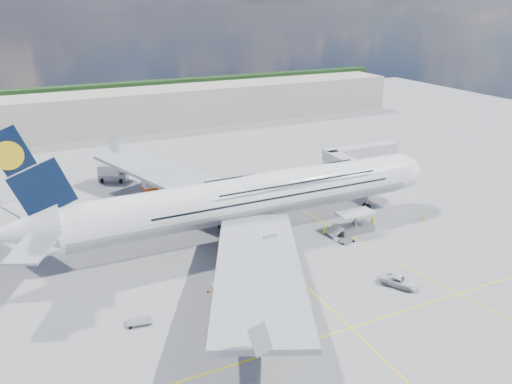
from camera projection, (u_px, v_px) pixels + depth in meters
name	position (u px, v px, depth m)	size (l,w,h in m)	color
ground	(277.00, 258.00, 79.10)	(300.00, 300.00, 0.00)	gray
taxi_line_main	(277.00, 258.00, 79.10)	(0.25, 220.00, 0.01)	yellow
taxi_line_cross	(351.00, 328.00, 62.22)	(120.00, 0.25, 0.01)	yellow
taxi_line_diag	(318.00, 219.00, 93.12)	(0.25, 100.00, 0.01)	yellow
airliner	(252.00, 197.00, 85.18)	(77.26, 79.15, 23.71)	white
jet_bridge	(356.00, 158.00, 106.19)	(18.80, 12.10, 8.50)	#B7B7BC
cargo_loader	(354.00, 225.00, 87.80)	(8.53, 3.20, 3.67)	silver
terminal	(138.00, 110.00, 157.12)	(180.00, 16.00, 12.00)	#B2AD9E
tree_line	(208.00, 87.00, 211.76)	(160.00, 6.00, 8.00)	#193814
dolly_row_a	(231.00, 294.00, 68.93)	(3.06, 2.29, 0.40)	gray
dolly_row_b	(280.00, 305.00, 65.25)	(3.16, 2.23, 1.81)	gray
dolly_row_c	(265.00, 258.00, 78.40)	(2.92, 2.12, 0.38)	gray
dolly_back	(139.00, 321.00, 62.89)	(3.29, 2.13, 0.45)	gray
dolly_nose_far	(347.00, 240.00, 84.21)	(2.97, 2.21, 0.39)	gray
dolly_nose_near	(273.00, 264.00, 76.72)	(2.93, 1.65, 0.42)	gray
baggage_tug	(222.00, 286.00, 69.69)	(3.11, 1.51, 1.92)	silver
catering_truck_inner	(159.00, 187.00, 103.08)	(7.54, 3.34, 4.40)	gray
catering_truck_outer	(113.00, 174.00, 112.00)	(7.15, 5.19, 3.94)	gray
service_van	(400.00, 281.00, 71.19)	(2.44, 5.30, 1.47)	white
crew_nose	(423.00, 216.00, 92.23)	(0.67, 0.44, 1.84)	#E5FF1A
crew_loader	(372.00, 222.00, 89.94)	(0.83, 0.65, 1.71)	#CCDE17
crew_wing	(251.00, 304.00, 65.69)	(0.92, 0.38, 1.58)	#B0FF1A
crew_van	(324.00, 230.00, 87.05)	(0.77, 0.50, 1.57)	#ECFF1A
crew_tug	(241.00, 273.00, 73.11)	(1.00, 0.58, 1.56)	#CCF419
cone_nose	(369.00, 201.00, 100.90)	(0.40, 0.40, 0.51)	#EF560C
cone_wing_left_inner	(167.00, 231.00, 87.84)	(0.49, 0.49, 0.62)	#EF560C
cone_wing_left_outer	(108.00, 202.00, 100.16)	(0.45, 0.45, 0.58)	#EF560C
cone_wing_right_inner	(208.00, 291.00, 69.74)	(0.39, 0.39, 0.50)	#EF560C
cone_wing_right_outer	(230.00, 321.00, 63.03)	(0.43, 0.43, 0.54)	#EF560C
cone_tail	(14.00, 264.00, 76.71)	(0.49, 0.49, 0.62)	#EF560C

